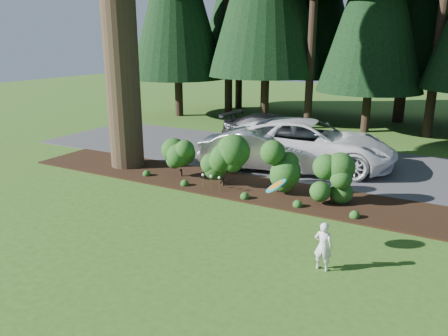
{
  "coord_description": "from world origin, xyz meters",
  "views": [
    {
      "loc": [
        6.42,
        -8.98,
        4.68
      ],
      "look_at": [
        0.89,
        1.09,
        1.3
      ],
      "focal_mm": 35.0,
      "sensor_mm": 36.0,
      "label": 1
    }
  ],
  "objects_px": {
    "car_silver_wagon": "(260,150)",
    "car_dark_suv": "(274,131)",
    "child": "(323,246)",
    "frisbee": "(276,186)",
    "car_white_suv": "(308,143)"
  },
  "relations": [
    {
      "from": "frisbee",
      "to": "child",
      "type": "bearing_deg",
      "value": -8.41
    },
    {
      "from": "child",
      "to": "car_dark_suv",
      "type": "bearing_deg",
      "value": -60.1
    },
    {
      "from": "car_silver_wagon",
      "to": "child",
      "type": "relative_size",
      "value": 4.11
    },
    {
      "from": "car_silver_wagon",
      "to": "car_dark_suv",
      "type": "height_order",
      "value": "car_silver_wagon"
    },
    {
      "from": "car_dark_suv",
      "to": "frisbee",
      "type": "distance_m",
      "value": 10.29
    },
    {
      "from": "child",
      "to": "frisbee",
      "type": "bearing_deg",
      "value": -6.33
    },
    {
      "from": "car_silver_wagon",
      "to": "car_dark_suv",
      "type": "relative_size",
      "value": 0.9
    },
    {
      "from": "car_white_suv",
      "to": "car_dark_suv",
      "type": "relative_size",
      "value": 1.31
    },
    {
      "from": "car_silver_wagon",
      "to": "car_white_suv",
      "type": "distance_m",
      "value": 1.92
    },
    {
      "from": "car_dark_suv",
      "to": "car_silver_wagon",
      "type": "bearing_deg",
      "value": -161.61
    },
    {
      "from": "car_dark_suv",
      "to": "child",
      "type": "distance_m",
      "value": 10.91
    },
    {
      "from": "car_silver_wagon",
      "to": "car_dark_suv",
      "type": "distance_m",
      "value": 3.63
    },
    {
      "from": "child",
      "to": "frisbee",
      "type": "relative_size",
      "value": 2.12
    },
    {
      "from": "car_silver_wagon",
      "to": "frisbee",
      "type": "distance_m",
      "value": 6.74
    },
    {
      "from": "frisbee",
      "to": "car_white_suv",
      "type": "bearing_deg",
      "value": 102.63
    }
  ]
}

